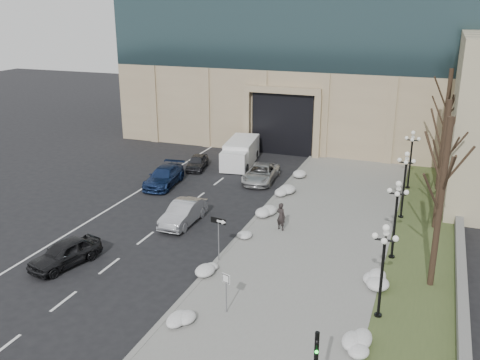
% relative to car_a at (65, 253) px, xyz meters
% --- Properties ---
extents(ground, '(160.00, 160.00, 0.00)m').
position_rel_car_a_xyz_m(ground, '(8.85, -5.26, -0.73)').
color(ground, black).
rests_on(ground, ground).
extents(sidewalk, '(9.00, 40.00, 0.12)m').
position_rel_car_a_xyz_m(sidewalk, '(12.35, 8.74, -0.67)').
color(sidewalk, gray).
rests_on(sidewalk, ground).
extents(curb, '(0.30, 40.00, 0.14)m').
position_rel_car_a_xyz_m(curb, '(7.85, 8.74, -0.66)').
color(curb, gray).
rests_on(curb, ground).
extents(grass_strip, '(4.00, 40.00, 0.10)m').
position_rel_car_a_xyz_m(grass_strip, '(18.85, 8.74, -0.68)').
color(grass_strip, '#3E4C26').
rests_on(grass_strip, ground).
extents(stone_wall, '(0.50, 30.00, 0.70)m').
position_rel_car_a_xyz_m(stone_wall, '(20.85, 10.74, -0.38)').
color(stone_wall, slate).
rests_on(stone_wall, ground).
extents(car_a, '(2.77, 4.60, 1.47)m').
position_rel_car_a_xyz_m(car_a, '(0.00, 0.00, 0.00)').
color(car_a, black).
rests_on(car_a, ground).
extents(car_b, '(1.62, 4.62, 1.52)m').
position_rel_car_a_xyz_m(car_b, '(3.56, 7.71, 0.03)').
color(car_b, '#A7A8AE').
rests_on(car_b, ground).
extents(car_c, '(2.63, 5.35, 1.50)m').
position_rel_car_a_xyz_m(car_c, '(-1.39, 14.26, 0.02)').
color(car_c, navy).
rests_on(car_c, ground).
extents(car_d, '(2.70, 5.24, 1.41)m').
position_rel_car_a_xyz_m(car_d, '(5.62, 17.94, -0.03)').
color(car_d, '#B6B6B6').
rests_on(car_d, ground).
extents(car_e, '(2.18, 3.93, 1.26)m').
position_rel_car_a_xyz_m(car_e, '(-0.80, 19.31, -0.10)').
color(car_e, '#2E2E33').
rests_on(car_e, ground).
extents(pedestrian, '(0.79, 0.67, 1.84)m').
position_rel_car_a_xyz_m(pedestrian, '(10.03, 8.75, 0.31)').
color(pedestrian, black).
rests_on(pedestrian, sidewalk).
extents(box_truck, '(3.22, 6.97, 2.13)m').
position_rel_car_a_xyz_m(box_truck, '(2.23, 22.12, 0.30)').
color(box_truck, silver).
rests_on(box_truck, ground).
extents(one_way_sign, '(1.01, 0.34, 2.72)m').
position_rel_car_a_xyz_m(one_way_sign, '(8.11, 3.30, 1.51)').
color(one_way_sign, slate).
rests_on(one_way_sign, ground).
extents(keep_sign, '(0.45, 0.19, 2.14)m').
position_rel_car_a_xyz_m(keep_sign, '(10.36, -1.49, 0.84)').
color(keep_sign, slate).
rests_on(keep_sign, ground).
extents(snow_clump_b, '(1.10, 1.60, 0.36)m').
position_rel_car_a_xyz_m(snow_clump_b, '(8.53, -3.10, -0.43)').
color(snow_clump_b, silver).
rests_on(snow_clump_b, sidewalk).
extents(snow_clump_c, '(1.10, 1.60, 0.36)m').
position_rel_car_a_xyz_m(snow_clump_c, '(8.01, 1.79, -0.43)').
color(snow_clump_c, silver).
rests_on(snow_clump_c, sidewalk).
extents(snow_clump_d, '(1.10, 1.60, 0.36)m').
position_rel_car_a_xyz_m(snow_clump_d, '(8.55, 6.33, -0.43)').
color(snow_clump_d, silver).
rests_on(snow_clump_d, sidewalk).
extents(snow_clump_e, '(1.10, 1.60, 0.36)m').
position_rel_car_a_xyz_m(snow_clump_e, '(8.21, 10.51, -0.43)').
color(snow_clump_e, silver).
rests_on(snow_clump_e, sidewalk).
extents(snow_clump_f, '(1.10, 1.60, 0.36)m').
position_rel_car_a_xyz_m(snow_clump_f, '(8.18, 15.23, -0.43)').
color(snow_clump_f, silver).
rests_on(snow_clump_f, sidewalk).
extents(snow_clump_g, '(1.10, 1.60, 0.36)m').
position_rel_car_a_xyz_m(snow_clump_g, '(8.53, 20.15, -0.43)').
color(snow_clump_g, silver).
rests_on(snow_clump_g, sidewalk).
extents(snow_clump_h, '(1.10, 1.60, 0.36)m').
position_rel_car_a_xyz_m(snow_clump_h, '(16.75, -2.18, -0.43)').
color(snow_clump_h, silver).
rests_on(snow_clump_h, sidewalk).
extents(snow_clump_i, '(1.10, 1.60, 0.36)m').
position_rel_car_a_xyz_m(snow_clump_i, '(16.56, 3.60, -0.43)').
color(snow_clump_i, silver).
rests_on(snow_clump_i, sidewalk).
extents(lamppost_a, '(1.18, 1.18, 4.76)m').
position_rel_car_a_xyz_m(lamppost_a, '(17.15, 0.74, 2.34)').
color(lamppost_a, black).
rests_on(lamppost_a, ground).
extents(lamppost_b, '(1.18, 1.18, 4.76)m').
position_rel_car_a_xyz_m(lamppost_b, '(17.15, 7.24, 2.34)').
color(lamppost_b, black).
rests_on(lamppost_b, ground).
extents(lamppost_c, '(1.18, 1.18, 4.76)m').
position_rel_car_a_xyz_m(lamppost_c, '(17.15, 13.74, 2.34)').
color(lamppost_c, black).
rests_on(lamppost_c, ground).
extents(lamppost_d, '(1.18, 1.18, 4.76)m').
position_rel_car_a_xyz_m(lamppost_d, '(17.15, 20.24, 2.34)').
color(lamppost_d, black).
rests_on(lamppost_d, ground).
extents(tree_near, '(3.20, 3.20, 9.00)m').
position_rel_car_a_xyz_m(tree_near, '(19.35, 4.74, 5.09)').
color(tree_near, black).
rests_on(tree_near, ground).
extents(tree_mid, '(3.20, 3.20, 8.50)m').
position_rel_car_a_xyz_m(tree_mid, '(19.35, 12.74, 4.77)').
color(tree_mid, black).
rests_on(tree_mid, ground).
extents(tree_far, '(3.20, 3.20, 9.50)m').
position_rel_car_a_xyz_m(tree_far, '(19.35, 20.74, 5.42)').
color(tree_far, black).
rests_on(tree_far, ground).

